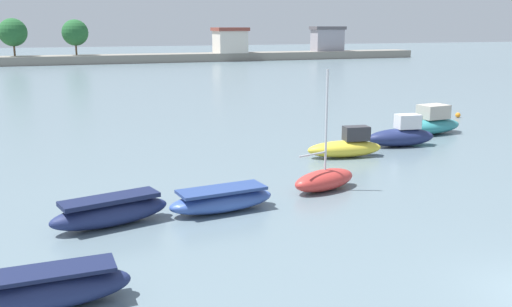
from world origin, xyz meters
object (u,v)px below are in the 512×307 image
at_px(moored_boat_6, 429,124).
at_px(mooring_buoy_1, 458,115).
at_px(moored_boat_4, 346,147).
at_px(moored_boat_3, 324,179).
at_px(moored_boat_0, 52,289).
at_px(moored_boat_5, 402,135).
at_px(moored_boat_1, 111,212).
at_px(moored_boat_2, 222,200).

relative_size(moored_boat_6, mooring_buoy_1, 13.51).
bearing_deg(moored_boat_4, moored_boat_6, 33.15).
xyz_separation_m(moored_boat_6, mooring_buoy_1, (6.68, 5.08, -0.50)).
xyz_separation_m(moored_boat_3, mooring_buoy_1, (19.73, 14.83, -0.30)).
bearing_deg(moored_boat_6, moored_boat_3, -149.50).
bearing_deg(moored_boat_3, moored_boat_6, 19.05).
relative_size(moored_boat_0, moored_boat_6, 0.75).
relative_size(moored_boat_3, mooring_buoy_1, 13.32).
distance_m(moored_boat_0, moored_boat_3, 13.83).
relative_size(moored_boat_5, mooring_buoy_1, 11.01).
bearing_deg(moored_boat_1, moored_boat_6, 12.53).
distance_m(moored_boat_2, moored_boat_5, 16.33).
height_order(moored_boat_0, mooring_buoy_1, moored_boat_0).
bearing_deg(moored_boat_5, moored_boat_1, -148.49).
relative_size(moored_boat_0, moored_boat_3, 0.76).
distance_m(moored_boat_3, moored_boat_4, 6.97).
height_order(moored_boat_0, moored_boat_4, moored_boat_4).
relative_size(moored_boat_4, mooring_buoy_1, 11.06).
xyz_separation_m(moored_boat_1, moored_boat_4, (13.82, 6.93, 0.07)).
bearing_deg(moored_boat_1, moored_boat_0, -123.93).
bearing_deg(moored_boat_5, moored_boat_3, -134.81).
bearing_deg(moored_boat_0, moored_boat_3, 30.50).
distance_m(moored_boat_1, mooring_buoy_1, 33.51).
relative_size(moored_boat_1, mooring_buoy_1, 11.46).
bearing_deg(moored_boat_0, moored_boat_6, 33.21).
distance_m(moored_boat_2, moored_boat_6, 21.31).
xyz_separation_m(moored_boat_0, mooring_buoy_1, (31.49, 22.11, -0.31)).
bearing_deg(moored_boat_2, moored_boat_0, -143.60).
relative_size(moored_boat_2, moored_boat_3, 0.84).
bearing_deg(moored_boat_2, moored_boat_1, 175.83).
xyz_separation_m(moored_boat_4, moored_boat_5, (4.68, 1.42, 0.09)).
xyz_separation_m(moored_boat_2, moored_boat_6, (18.27, 10.98, 0.25)).
xyz_separation_m(moored_boat_2, mooring_buoy_1, (24.95, 16.05, -0.25)).
xyz_separation_m(moored_boat_0, moored_boat_2, (6.54, 6.06, -0.06)).
xyz_separation_m(moored_boat_2, moored_boat_5, (14.13, 8.18, 0.23)).
bearing_deg(moored_boat_6, moored_boat_4, -160.74).
distance_m(moored_boat_0, mooring_buoy_1, 38.48).
height_order(moored_boat_2, mooring_buoy_1, moored_boat_2).
xyz_separation_m(moored_boat_0, moored_boat_1, (2.17, 5.89, 0.01)).
bearing_deg(moored_boat_6, moored_boat_1, -160.06).
bearing_deg(mooring_buoy_1, moored_boat_1, -151.05).
height_order(moored_boat_3, moored_boat_4, moored_boat_3).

